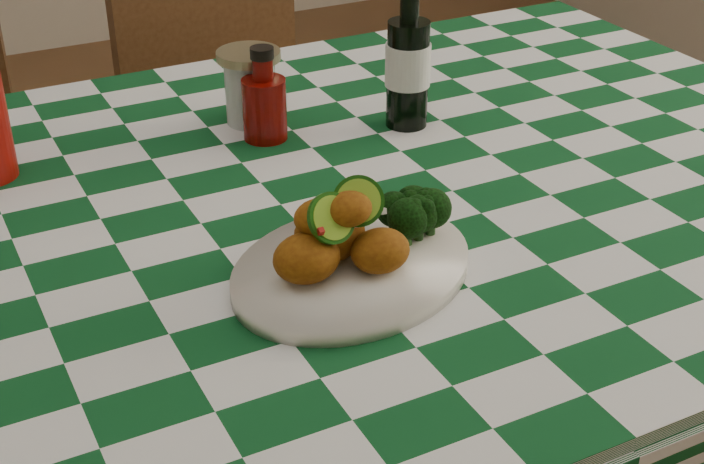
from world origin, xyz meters
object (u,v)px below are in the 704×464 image
dining_table (291,448)px  fried_chicken_pile (345,229)px  beer_bottle (408,50)px  mason_jar (250,87)px  wooden_chair_right (254,193)px  plate (352,269)px  ketchup_bottle (264,94)px

dining_table → fried_chicken_pile: (-0.00, -0.18, 0.45)m
fried_chicken_pile → beer_bottle: bearing=51.1°
beer_bottle → mason_jar: bearing=150.2°
dining_table → wooden_chair_right: 0.72m
wooden_chair_right → dining_table: bearing=-113.3°
mason_jar → beer_bottle: bearing=-29.8°
plate → dining_table: bearing=91.0°
plate → fried_chicken_pile: 0.05m
beer_bottle → wooden_chair_right: (-0.03, 0.55, -0.47)m
dining_table → beer_bottle: beer_bottle is taller
beer_bottle → wooden_chair_right: beer_bottle is taller
ketchup_bottle → dining_table: bearing=-107.6°
mason_jar → plate: bearing=-98.0°
dining_table → ketchup_bottle: size_ratio=12.67×
mason_jar → wooden_chair_right: size_ratio=0.12×
plate → beer_bottle: size_ratio=1.29×
plate → fried_chicken_pile: bearing=180.0°
fried_chicken_pile → wooden_chair_right: size_ratio=0.16×
fried_chicken_pile → mason_jar: size_ratio=1.27×
dining_table → beer_bottle: 0.58m
plate → wooden_chair_right: size_ratio=0.33×
plate → ketchup_bottle: 0.38m
fried_chicken_pile → ketchup_bottle: (0.06, 0.37, 0.00)m
ketchup_bottle → mason_jar: ketchup_bottle is taller
plate → mason_jar: (0.06, 0.43, 0.04)m
fried_chicken_pile → wooden_chair_right: bearing=75.2°
plate → beer_bottle: beer_bottle is taller
fried_chicken_pile → wooden_chair_right: 0.99m
beer_bottle → plate: bearing=-128.1°
ketchup_bottle → mason_jar: bearing=86.1°
fried_chicken_pile → beer_bottle: beer_bottle is taller
dining_table → mason_jar: (0.06, 0.25, 0.45)m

